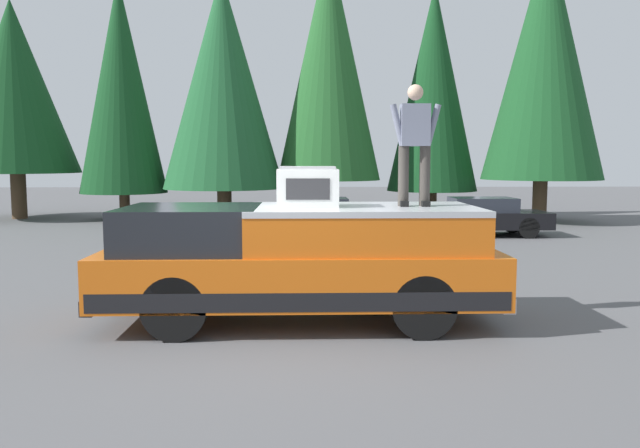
{
  "coord_description": "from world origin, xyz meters",
  "views": [
    {
      "loc": [
        -8.31,
        -0.48,
        2.3
      ],
      "look_at": [
        0.9,
        -0.75,
        1.35
      ],
      "focal_mm": 35.04,
      "sensor_mm": 36.0,
      "label": 1
    }
  ],
  "objects_px": {
    "compressor_unit": "(308,187)",
    "parked_car_maroon": "(313,217)",
    "pickup_truck": "(300,261)",
    "parked_car_black": "(480,217)",
    "person_on_truck_bed": "(415,142)"
  },
  "relations": [
    {
      "from": "pickup_truck",
      "to": "parked_car_black",
      "type": "relative_size",
      "value": 1.35
    },
    {
      "from": "pickup_truck",
      "to": "parked_car_black",
      "type": "distance_m",
      "value": 11.43
    },
    {
      "from": "person_on_truck_bed",
      "to": "parked_car_maroon",
      "type": "height_order",
      "value": "person_on_truck_bed"
    },
    {
      "from": "person_on_truck_bed",
      "to": "parked_car_maroon",
      "type": "xyz_separation_m",
      "value": [
        10.01,
        1.23,
        -1.97
      ]
    },
    {
      "from": "person_on_truck_bed",
      "to": "parked_car_black",
      "type": "distance_m",
      "value": 10.91
    },
    {
      "from": "person_on_truck_bed",
      "to": "pickup_truck",
      "type": "bearing_deg",
      "value": 90.81
    },
    {
      "from": "compressor_unit",
      "to": "parked_car_maroon",
      "type": "bearing_deg",
      "value": -1.5
    },
    {
      "from": "person_on_truck_bed",
      "to": "parked_car_black",
      "type": "height_order",
      "value": "person_on_truck_bed"
    },
    {
      "from": "pickup_truck",
      "to": "parked_car_black",
      "type": "height_order",
      "value": "pickup_truck"
    },
    {
      "from": "compressor_unit",
      "to": "pickup_truck",
      "type": "bearing_deg",
      "value": 65.4
    },
    {
      "from": "parked_car_maroon",
      "to": "parked_car_black",
      "type": "bearing_deg",
      "value": -89.81
    },
    {
      "from": "pickup_truck",
      "to": "person_on_truck_bed",
      "type": "relative_size",
      "value": 3.28
    },
    {
      "from": "pickup_truck",
      "to": "compressor_unit",
      "type": "distance_m",
      "value": 1.06
    },
    {
      "from": "pickup_truck",
      "to": "compressor_unit",
      "type": "relative_size",
      "value": 6.6
    },
    {
      "from": "pickup_truck",
      "to": "parked_car_black",
      "type": "xyz_separation_m",
      "value": [
        10.05,
        -5.43,
        -0.29
      ]
    }
  ]
}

